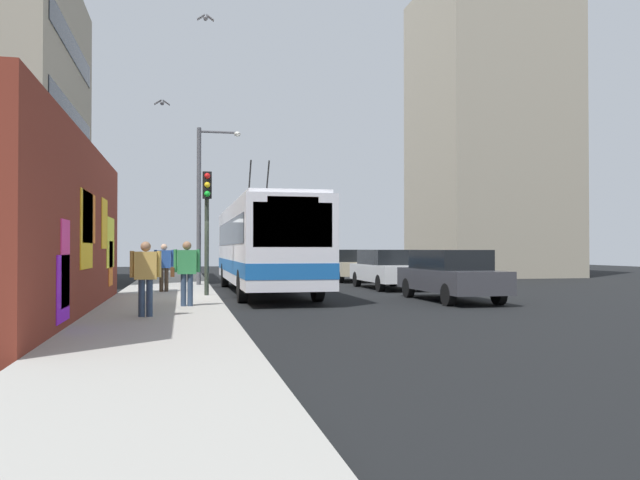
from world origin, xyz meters
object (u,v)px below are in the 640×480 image
object	(u,v)px
parked_car_dark_gray	(450,274)
city_bus	(264,244)
street_lamp	(204,194)
traffic_light	(207,211)
parked_car_champagne	(348,265)
pedestrian_midblock	(164,264)
parked_car_white	(387,268)
pedestrian_near_wall	(146,273)
pedestrian_at_curb	(186,268)

from	to	relation	value
parked_car_dark_gray	city_bus	bearing A→B (deg)	48.20
city_bus	street_lamp	distance (m)	4.49
traffic_light	street_lamp	distance (m)	6.30
parked_car_champagne	parked_car_dark_gray	bearing A→B (deg)	-180.00
pedestrian_midblock	parked_car_white	bearing A→B (deg)	-75.91
pedestrian_near_wall	street_lamp	distance (m)	12.67
parked_car_dark_gray	pedestrian_near_wall	distance (m)	9.81
parked_car_white	traffic_light	size ratio (longest dim) A/B	1.26
parked_car_champagne	pedestrian_near_wall	bearing A→B (deg)	151.71
pedestrian_midblock	traffic_light	size ratio (longest dim) A/B	0.42
parked_car_champagne	pedestrian_midblock	bearing A→B (deg)	133.56
parked_car_champagne	street_lamp	size ratio (longest dim) A/B	0.67
pedestrian_at_curb	traffic_light	world-z (taller)	traffic_light
parked_car_dark_gray	parked_car_champagne	xyz separation A→B (m)	(12.30, 0.00, -0.00)
parked_car_dark_gray	pedestrian_at_curb	distance (m)	8.20
city_bus	pedestrian_at_curb	distance (m)	7.05
city_bus	pedestrian_midblock	size ratio (longest dim) A/B	7.67
pedestrian_near_wall	traffic_light	distance (m)	6.46
city_bus	pedestrian_near_wall	distance (m)	9.59
pedestrian_at_curb	pedestrian_near_wall	world-z (taller)	pedestrian_at_curb
pedestrian_at_curb	city_bus	bearing A→B (deg)	-23.46
city_bus	parked_car_white	size ratio (longest dim) A/B	2.54
parked_car_champagne	pedestrian_midblock	distance (m)	12.04
city_bus	pedestrian_midblock	xyz separation A→B (m)	(-0.65, 3.53, -0.70)
street_lamp	pedestrian_at_curb	bearing A→B (deg)	175.67
pedestrian_midblock	traffic_light	distance (m)	3.05
pedestrian_at_curb	street_lamp	bearing A→B (deg)	-4.33
pedestrian_at_curb	traffic_light	bearing A→B (deg)	-9.98
parked_car_dark_gray	pedestrian_midblock	xyz separation A→B (m)	(4.00, 8.73, 0.27)
parked_car_white	pedestrian_midblock	bearing A→B (deg)	104.09
parked_car_white	street_lamp	xyz separation A→B (m)	(1.89, 7.25, 3.03)
pedestrian_near_wall	street_lamp	world-z (taller)	street_lamp
city_bus	parked_car_champagne	size ratio (longest dim) A/B	2.89
pedestrian_near_wall	city_bus	bearing A→B (deg)	-22.56
city_bus	parked_car_white	world-z (taller)	city_bus
parked_car_dark_gray	pedestrian_near_wall	bearing A→B (deg)	115.23
parked_car_dark_gray	parked_car_champagne	world-z (taller)	same
parked_car_white	parked_car_dark_gray	bearing A→B (deg)	180.00
parked_car_white	traffic_light	bearing A→B (deg)	120.46
parked_car_dark_gray	street_lamp	size ratio (longest dim) A/B	0.76
pedestrian_midblock	pedestrian_near_wall	xyz separation A→B (m)	(-8.18, 0.14, -0.01)
city_bus	parked_car_white	distance (m)	5.51
parked_car_dark_gray	pedestrian_midblock	world-z (taller)	pedestrian_midblock
parked_car_dark_gray	pedestrian_at_curb	world-z (taller)	pedestrian_at_curb
city_bus	parked_car_champagne	xyz separation A→B (m)	(7.65, -5.20, -0.97)
parked_car_dark_gray	parked_car_white	bearing A→B (deg)	-0.00
parked_car_white	pedestrian_midblock	xyz separation A→B (m)	(-2.19, 8.73, 0.27)
pedestrian_midblock	traffic_light	bearing A→B (deg)	-147.15
city_bus	pedestrian_near_wall	bearing A→B (deg)	157.44
pedestrian_midblock	street_lamp	size ratio (longest dim) A/B	0.25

